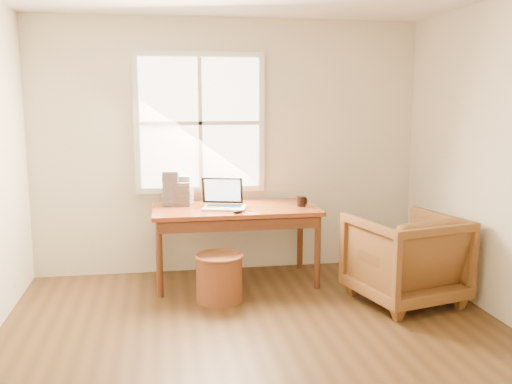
# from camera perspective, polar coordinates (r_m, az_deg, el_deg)

# --- Properties ---
(room_shell) EXTENTS (4.04, 4.54, 2.64)m
(room_shell) POSITION_cam_1_polar(r_m,az_deg,el_deg) (3.86, 0.74, 2.27)
(room_shell) COLOR #4E331A
(room_shell) RESTS_ON ground
(desk) EXTENTS (1.60, 0.80, 0.04)m
(desk) POSITION_cam_1_polar(r_m,az_deg,el_deg) (5.56, -2.09, -1.72)
(desk) COLOR brown
(desk) RESTS_ON room_shell
(armchair) EXTENTS (1.04, 1.05, 0.80)m
(armchair) POSITION_cam_1_polar(r_m,az_deg,el_deg) (5.25, 14.67, -6.41)
(armchair) COLOR brown
(armchair) RESTS_ON room_shell
(wicker_stool) EXTENTS (0.49, 0.49, 0.41)m
(wicker_stool) POSITION_cam_1_polar(r_m,az_deg,el_deg) (5.16, -3.69, -8.61)
(wicker_stool) COLOR brown
(wicker_stool) RESTS_ON room_shell
(laptop) EXTENTS (0.54, 0.56, 0.33)m
(laptop) POSITION_cam_1_polar(r_m,az_deg,el_deg) (5.44, -3.18, 0.01)
(laptop) COLOR silver
(laptop) RESTS_ON desk
(mouse) EXTENTS (0.10, 0.07, 0.03)m
(mouse) POSITION_cam_1_polar(r_m,az_deg,el_deg) (5.25, -1.85, -1.98)
(mouse) COLOR black
(mouse) RESTS_ON desk
(coffee_mug) EXTENTS (0.10, 0.10, 0.10)m
(coffee_mug) POSITION_cam_1_polar(r_m,az_deg,el_deg) (5.60, 4.56, -0.93)
(coffee_mug) COLOR black
(coffee_mug) RESTS_ON desk
(cd_stack_a) EXTENTS (0.16, 0.14, 0.28)m
(cd_stack_a) POSITION_cam_1_polar(r_m,az_deg,el_deg) (5.77, -7.29, 0.23)
(cd_stack_a) COLOR #B4B8C0
(cd_stack_a) RESTS_ON desk
(cd_stack_b) EXTENTS (0.17, 0.15, 0.23)m
(cd_stack_b) POSITION_cam_1_polar(r_m,az_deg,el_deg) (5.67, -7.38, -0.18)
(cd_stack_b) COLOR #292A2F
(cd_stack_b) RESTS_ON desk
(cd_stack_c) EXTENTS (0.17, 0.15, 0.34)m
(cd_stack_c) POSITION_cam_1_polar(r_m,az_deg,el_deg) (5.69, -8.52, 0.40)
(cd_stack_c) COLOR #9495A0
(cd_stack_c) RESTS_ON desk
(cd_stack_d) EXTENTS (0.16, 0.15, 0.17)m
(cd_stack_d) POSITION_cam_1_polar(r_m,az_deg,el_deg) (5.74, -7.06, -0.38)
(cd_stack_d) COLOR #ABAFB6
(cd_stack_d) RESTS_ON desk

